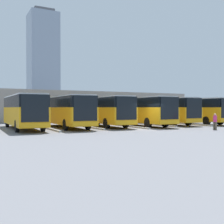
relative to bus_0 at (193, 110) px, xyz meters
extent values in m
plane|color=slate|center=(10.83, 5.39, -1.84)|extent=(600.00, 600.00, 0.00)
cube|color=orange|center=(0.00, -0.02, -0.54)|extent=(2.60, 11.39, 1.70)
cube|color=black|center=(0.00, -0.02, 0.82)|extent=(2.56, 11.22, 1.04)
cube|color=silver|center=(0.00, -0.02, 1.40)|extent=(2.50, 10.93, 0.12)
cylinder|color=black|center=(-1.08, 3.52, -1.30)|extent=(0.31, 1.09, 1.08)
cylinder|color=black|center=(1.13, 3.50, -1.30)|extent=(0.31, 1.09, 1.08)
cylinder|color=black|center=(-1.13, -3.53, -1.30)|extent=(0.31, 1.09, 1.08)
cylinder|color=black|center=(1.08, -3.55, -1.30)|extent=(0.31, 1.09, 1.08)
cube|color=#9E9E99|center=(2.17, 1.69, -1.77)|extent=(0.30, 7.22, 0.15)
cube|color=orange|center=(4.33, -0.86, -0.54)|extent=(2.60, 11.39, 1.70)
cube|color=black|center=(4.33, -0.86, 0.82)|extent=(2.56, 11.22, 1.04)
cube|color=black|center=(4.38, 4.84, 0.23)|extent=(2.21, 0.06, 2.24)
cube|color=orange|center=(4.38, 4.84, -1.17)|extent=(2.38, 0.08, 0.40)
cube|color=silver|center=(4.33, -0.86, 1.40)|extent=(2.50, 10.93, 0.12)
cylinder|color=black|center=(3.26, 2.67, -1.30)|extent=(0.31, 1.09, 1.08)
cylinder|color=black|center=(5.46, 2.65, -1.30)|extent=(0.31, 1.09, 1.08)
cylinder|color=black|center=(3.20, -4.38, -1.30)|extent=(0.31, 1.09, 1.08)
cylinder|color=black|center=(5.41, -4.39, -1.30)|extent=(0.31, 1.09, 1.08)
cube|color=#9E9E99|center=(6.50, 0.84, -1.77)|extent=(0.30, 7.22, 0.15)
cube|color=orange|center=(8.66, 0.29, -0.54)|extent=(2.60, 11.39, 1.70)
cube|color=black|center=(8.66, 0.29, 0.82)|extent=(2.56, 11.22, 1.04)
cube|color=black|center=(8.71, 5.99, 0.23)|extent=(2.21, 0.06, 2.24)
cube|color=orange|center=(8.71, 6.00, -1.17)|extent=(2.38, 0.08, 0.40)
cube|color=silver|center=(8.66, 0.29, 1.40)|extent=(2.50, 10.93, 0.12)
cylinder|color=black|center=(7.59, 3.82, -1.30)|extent=(0.31, 1.09, 1.08)
cylinder|color=black|center=(9.80, 3.81, -1.30)|extent=(0.31, 1.09, 1.08)
cylinder|color=black|center=(7.53, -3.22, -1.30)|extent=(0.31, 1.09, 1.08)
cylinder|color=black|center=(9.74, -3.24, -1.30)|extent=(0.31, 1.09, 1.08)
cube|color=#9E9E99|center=(10.83, 2.00, -1.77)|extent=(0.30, 7.22, 0.15)
cube|color=orange|center=(12.99, -0.75, -0.54)|extent=(2.60, 11.39, 1.70)
cube|color=black|center=(12.99, -0.75, 0.82)|extent=(2.56, 11.22, 1.04)
cube|color=black|center=(13.04, 4.95, 0.23)|extent=(2.21, 0.06, 2.24)
cube|color=orange|center=(13.04, 4.95, -1.17)|extent=(2.38, 0.08, 0.40)
cube|color=silver|center=(12.99, -0.75, 1.40)|extent=(2.50, 10.93, 0.12)
cylinder|color=black|center=(11.92, 2.78, -1.30)|extent=(0.31, 1.09, 1.08)
cylinder|color=black|center=(14.13, 2.76, -1.30)|extent=(0.31, 1.09, 1.08)
cylinder|color=black|center=(11.86, -4.26, -1.30)|extent=(0.31, 1.09, 1.08)
cylinder|color=black|center=(14.07, -4.28, -1.30)|extent=(0.31, 1.09, 1.08)
cube|color=#9E9E99|center=(15.16, 0.96, -1.77)|extent=(0.30, 7.22, 0.15)
cube|color=orange|center=(17.32, -0.46, -0.54)|extent=(2.60, 11.39, 1.70)
cube|color=black|center=(17.32, -0.46, 0.82)|extent=(2.56, 11.22, 1.04)
cube|color=black|center=(17.37, 5.24, 0.23)|extent=(2.21, 0.06, 2.24)
cube|color=orange|center=(17.37, 5.24, -1.17)|extent=(2.38, 0.08, 0.40)
cube|color=silver|center=(17.32, -0.46, 1.40)|extent=(2.50, 10.93, 0.12)
cylinder|color=black|center=(16.25, 3.07, -1.30)|extent=(0.31, 1.09, 1.08)
cylinder|color=black|center=(18.46, 3.06, -1.30)|extent=(0.31, 1.09, 1.08)
cylinder|color=black|center=(16.19, -3.97, -1.30)|extent=(0.31, 1.09, 1.08)
cylinder|color=black|center=(18.40, -3.99, -1.30)|extent=(0.31, 1.09, 1.08)
cube|color=#9E9E99|center=(19.49, 1.25, -1.77)|extent=(0.30, 7.22, 0.15)
cube|color=orange|center=(21.66, -0.47, -0.54)|extent=(2.60, 11.39, 1.70)
cube|color=black|center=(21.66, -0.47, 0.82)|extent=(2.56, 11.22, 1.04)
cube|color=black|center=(21.70, 5.22, 0.23)|extent=(2.21, 0.06, 2.24)
cube|color=orange|center=(21.70, 5.23, -1.17)|extent=(2.38, 0.08, 0.40)
cube|color=silver|center=(21.66, -0.47, 1.40)|extent=(2.50, 10.93, 0.12)
cylinder|color=black|center=(20.58, 3.06, -1.30)|extent=(0.31, 1.09, 1.08)
cylinder|color=black|center=(22.79, 3.04, -1.30)|extent=(0.31, 1.09, 1.08)
cylinder|color=black|center=(20.52, -3.99, -1.30)|extent=(0.31, 1.09, 1.08)
cylinder|color=black|center=(22.73, -4.01, -1.30)|extent=(0.31, 1.09, 1.08)
cylinder|color=brown|center=(5.70, 8.84, -1.46)|extent=(0.21, 0.21, 0.76)
cylinder|color=brown|center=(5.65, 9.03, -1.46)|extent=(0.21, 0.21, 0.76)
cylinder|color=#D13375|center=(5.67, 8.93, -0.78)|extent=(0.43, 0.43, 0.60)
sphere|color=tan|center=(5.67, 8.93, -0.38)|extent=(0.21, 0.21, 0.21)
cube|color=gray|center=(10.83, -16.16, 0.51)|extent=(40.10, 8.42, 4.71)
cube|color=silver|center=(10.83, -21.87, 2.62)|extent=(40.10, 3.00, 0.24)
cylinder|color=slate|center=(-3.21, -22.97, 0.39)|extent=(0.20, 0.20, 4.46)
cube|color=#7F8EA3|center=(-17.91, -157.46, 30.17)|extent=(18.24, 18.24, 64.02)
cube|color=#4C4C51|center=(-17.91, -157.46, 63.38)|extent=(12.77, 12.77, 2.40)
camera|label=1|loc=(26.53, 28.06, 0.25)|focal=45.00mm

